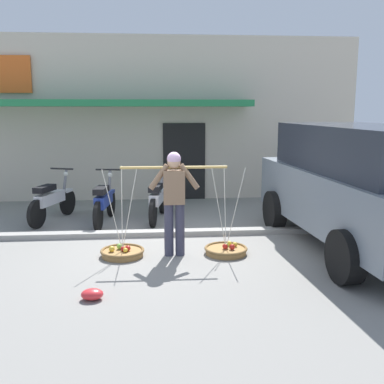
{
  "coord_description": "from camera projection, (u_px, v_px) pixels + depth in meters",
  "views": [
    {
      "loc": [
        -0.26,
        -7.55,
        2.36
      ],
      "look_at": [
        0.42,
        0.6,
        0.85
      ],
      "focal_mm": 42.18,
      "sensor_mm": 36.0,
      "label": 1
    }
  ],
  "objects": [
    {
      "name": "motorcycle_second_in_row",
      "position": [
        104.0,
        202.0,
        9.38
      ],
      "size": [
        0.54,
        1.82,
        1.09
      ],
      "color": "black",
      "rests_on": "ground"
    },
    {
      "name": "sidewalk_curb",
      "position": [
        169.0,
        233.0,
        8.53
      ],
      "size": [
        20.0,
        0.24,
        0.1
      ],
      "primitive_type": "cube",
      "color": "gray",
      "rests_on": "ground"
    },
    {
      "name": "ground_plane",
      "position": [
        171.0,
        246.0,
        7.85
      ],
      "size": [
        90.0,
        90.0,
        0.0
      ],
      "primitive_type": "plane",
      "color": "gray"
    },
    {
      "name": "parked_truck",
      "position": [
        360.0,
        184.0,
        7.51
      ],
      "size": [
        2.41,
        4.92,
        2.1
      ],
      "color": "slate",
      "rests_on": "ground"
    },
    {
      "name": "motorcycle_nearest_shop",
      "position": [
        52.0,
        201.0,
        9.53
      ],
      "size": [
        0.73,
        1.75,
        1.09
      ],
      "color": "black",
      "rests_on": "ground"
    },
    {
      "name": "fruit_basket_left_side",
      "position": [
        122.0,
        252.0,
        7.32
      ],
      "size": [
        0.71,
        0.71,
        1.45
      ],
      "color": "#9E7542",
      "rests_on": "ground"
    },
    {
      "name": "storefront_building",
      "position": [
        116.0,
        117.0,
        13.92
      ],
      "size": [
        13.0,
        6.0,
        4.2
      ],
      "color": "beige",
      "rests_on": "ground"
    },
    {
      "name": "motorcycle_third_in_row",
      "position": [
        158.0,
        199.0,
        9.66
      ],
      "size": [
        0.55,
        1.81,
        1.09
      ],
      "color": "black",
      "rests_on": "ground"
    },
    {
      "name": "fruit_basket_right_side",
      "position": [
        226.0,
        250.0,
        7.44
      ],
      "size": [
        0.71,
        0.71,
        1.45
      ],
      "color": "#9E7542",
      "rests_on": "ground"
    },
    {
      "name": "fruit_vendor",
      "position": [
        174.0,
        197.0,
        7.22
      ],
      "size": [
        1.7,
        0.22,
        1.7
      ],
      "color": "#38384C",
      "rests_on": "ground"
    },
    {
      "name": "plastic_litter_bag",
      "position": [
        92.0,
        294.0,
        5.66
      ],
      "size": [
        0.28,
        0.22,
        0.14
      ],
      "primitive_type": "ellipsoid",
      "color": "red",
      "rests_on": "ground"
    }
  ]
}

